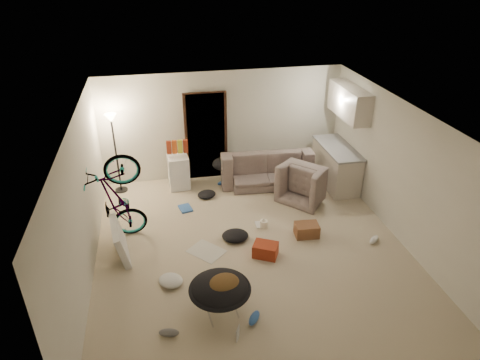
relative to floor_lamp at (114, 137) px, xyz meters
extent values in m
cube|color=#C6B698|center=(2.40, -2.65, -1.32)|extent=(5.50, 6.00, 0.02)
cube|color=white|center=(2.40, -2.65, 1.20)|extent=(5.50, 6.00, 0.02)
cube|color=silver|center=(2.40, 0.36, -0.06)|extent=(5.50, 0.02, 2.50)
cube|color=silver|center=(2.40, -5.66, -0.06)|extent=(5.50, 0.02, 2.50)
cube|color=silver|center=(-0.36, -2.65, -0.06)|extent=(0.02, 6.00, 2.50)
cube|color=silver|center=(5.16, -2.65, -0.06)|extent=(0.02, 6.00, 2.50)
cube|color=black|center=(2.00, 0.32, -0.29)|extent=(0.85, 0.10, 2.04)
cube|color=#331D12|center=(2.00, 0.29, -0.29)|extent=(0.97, 0.04, 2.10)
cylinder|color=black|center=(0.00, 0.00, -1.29)|extent=(0.28, 0.28, 0.03)
cylinder|color=black|center=(0.00, 0.00, -0.46)|extent=(0.04, 0.04, 1.70)
cone|color=#FFE0A5|center=(0.00, 0.00, 0.41)|extent=(0.24, 0.24, 0.18)
cube|color=beige|center=(4.83, -0.65, -0.87)|extent=(0.60, 1.50, 0.88)
cube|color=gray|center=(4.83, -0.65, -0.41)|extent=(0.64, 1.54, 0.04)
cube|color=beige|center=(4.96, -0.65, 0.64)|extent=(0.38, 1.40, 0.65)
imported|color=#353B34|center=(3.29, -0.20, -1.00)|extent=(2.12, 0.95, 0.61)
imported|color=#353B34|center=(4.01, -1.09, -1.00)|extent=(1.26, 1.27, 0.62)
imported|color=black|center=(0.10, -1.90, -0.83)|extent=(1.85, 0.86, 1.06)
imported|color=maroon|center=(1.72, -4.70, -1.30)|extent=(0.26, 0.23, 0.02)
cube|color=white|center=(1.30, -0.10, -0.93)|extent=(0.47, 0.47, 0.76)
cube|color=maroon|center=(1.13, -0.10, -0.31)|extent=(0.11, 0.08, 0.30)
cube|color=#CF5319|center=(1.25, -0.10, -0.31)|extent=(0.11, 0.09, 0.30)
cube|color=yellow|center=(1.37, -0.10, -0.31)|extent=(0.10, 0.08, 0.30)
cube|color=maroon|center=(1.49, -0.10, -0.31)|extent=(0.10, 0.07, 0.30)
cylinder|color=silver|center=(1.59, -4.10, -1.10)|extent=(0.60, 0.60, 0.42)
ellipsoid|color=black|center=(1.59, -4.10, -0.84)|extent=(0.84, 0.84, 0.35)
torus|color=black|center=(1.59, -4.10, -0.84)|extent=(0.91, 0.91, 0.07)
ellipsoid|color=brown|center=(1.64, -4.13, -0.73)|extent=(0.59, 0.55, 0.22)
ellipsoid|color=black|center=(2.34, -0.20, -0.77)|extent=(0.64, 0.56, 0.28)
cube|color=silver|center=(0.10, -2.37, -1.00)|extent=(0.37, 0.96, 0.62)
cube|color=brown|center=(3.51, -2.48, -1.18)|extent=(0.46, 0.35, 0.25)
cube|color=maroon|center=(2.59, -2.92, -1.19)|extent=(0.51, 0.47, 0.24)
cylinder|color=white|center=(2.78, -2.06, -1.23)|extent=(0.15, 0.15, 0.15)
cone|color=white|center=(2.78, -2.06, -1.12)|extent=(0.09, 0.09, 0.07)
cube|color=beige|center=(1.58, -2.59, -1.30)|extent=(0.75, 0.76, 0.01)
cube|color=#3160B3|center=(1.34, -1.08, -1.29)|extent=(0.30, 0.37, 0.03)
cube|color=silver|center=(2.73, -1.97, -1.30)|extent=(0.19, 0.24, 0.02)
ellipsoid|color=#3160B3|center=(2.27, -0.18, -1.26)|extent=(0.27, 0.20, 0.09)
ellipsoid|color=slate|center=(2.93, -0.10, -1.25)|extent=(0.31, 0.23, 0.11)
ellipsoid|color=#3160B3|center=(2.05, -4.36, -1.25)|extent=(0.27, 0.31, 0.11)
ellipsoid|color=slate|center=(0.81, -4.38, -1.25)|extent=(0.31, 0.18, 0.11)
ellipsoid|color=white|center=(4.66, -2.94, -1.25)|extent=(0.30, 0.27, 0.11)
ellipsoid|color=black|center=(2.16, -2.33, -1.23)|extent=(0.53, 0.47, 0.16)
ellipsoid|color=black|center=(1.85, -0.67, -1.24)|extent=(0.52, 0.49, 0.12)
ellipsoid|color=silver|center=(0.90, -3.31, -1.24)|extent=(0.54, 0.53, 0.13)
camera|label=1|loc=(0.93, -8.75, 3.47)|focal=32.00mm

